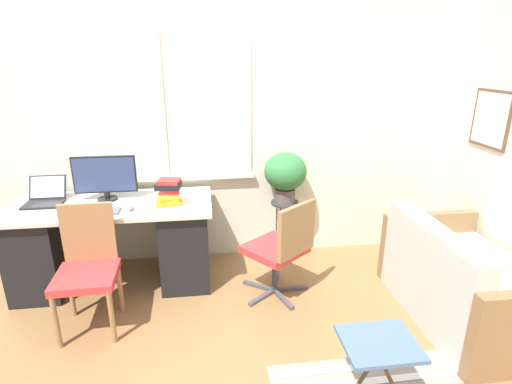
% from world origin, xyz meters
% --- Properties ---
extents(ground_plane, '(14.00, 14.00, 0.00)m').
position_xyz_m(ground_plane, '(0.00, 0.00, 0.00)').
color(ground_plane, olive).
extents(wall_back_with_window, '(9.00, 0.12, 2.70)m').
position_xyz_m(wall_back_with_window, '(-0.01, 0.80, 1.35)').
color(wall_back_with_window, beige).
rests_on(wall_back_with_window, ground_plane).
extents(desk, '(1.68, 0.72, 0.74)m').
position_xyz_m(desk, '(-0.72, 0.36, 0.39)').
color(desk, beige).
rests_on(desk, ground_plane).
extents(laptop, '(0.30, 0.30, 0.20)m').
position_xyz_m(laptop, '(-1.25, 0.45, 0.79)').
color(laptop, black).
rests_on(laptop, desk).
extents(monitor, '(0.52, 0.16, 0.38)m').
position_xyz_m(monitor, '(-0.75, 0.47, 0.94)').
color(monitor, black).
rests_on(monitor, desk).
extents(keyboard, '(0.38, 0.14, 0.02)m').
position_xyz_m(keyboard, '(-0.79, 0.16, 0.75)').
color(keyboard, slate).
rests_on(keyboard, desk).
extents(mouse, '(0.04, 0.07, 0.04)m').
position_xyz_m(mouse, '(-0.52, 0.19, 0.76)').
color(mouse, slate).
rests_on(mouse, desk).
extents(book_stack, '(0.23, 0.18, 0.22)m').
position_xyz_m(book_stack, '(-0.22, 0.28, 0.85)').
color(book_stack, orange).
rests_on(book_stack, desk).
extents(desk_chair_wooden, '(0.43, 0.44, 0.91)m').
position_xyz_m(desk_chair_wooden, '(-0.79, -0.20, 0.48)').
color(desk_chair_wooden, olive).
rests_on(desk_chair_wooden, ground_plane).
extents(office_chair_swivel, '(0.60, 0.61, 0.85)m').
position_xyz_m(office_chair_swivel, '(0.67, -0.04, 0.44)').
color(office_chair_swivel, '#47474C').
rests_on(office_chair_swivel, ground_plane).
extents(couch_loveseat, '(0.84, 1.32, 0.76)m').
position_xyz_m(couch_loveseat, '(2.00, -0.49, 0.27)').
color(couch_loveseat, beige).
rests_on(couch_loveseat, ground_plane).
extents(plant_stand, '(0.26, 0.26, 0.59)m').
position_xyz_m(plant_stand, '(0.82, 0.61, 0.52)').
color(plant_stand, '#333338').
rests_on(plant_stand, ground_plane).
extents(potted_plant, '(0.39, 0.39, 0.48)m').
position_xyz_m(potted_plant, '(0.82, 0.61, 0.87)').
color(potted_plant, '#514C47').
rests_on(potted_plant, plant_stand).
extents(folding_stool, '(0.41, 0.35, 0.44)m').
position_xyz_m(folding_stool, '(0.99, -1.19, 0.40)').
color(folding_stool, slate).
rests_on(folding_stool, ground_plane).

